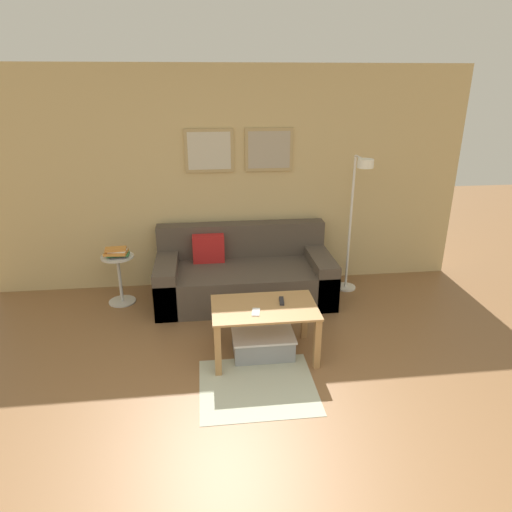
% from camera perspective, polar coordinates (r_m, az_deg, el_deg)
% --- Properties ---
extents(ground_plane, '(16.00, 16.00, 0.00)m').
position_cam_1_polar(ground_plane, '(3.18, 1.27, -27.45)').
color(ground_plane, brown).
extents(wall_back, '(5.60, 0.09, 2.55)m').
position_cam_1_polar(wall_back, '(5.41, -3.36, 9.45)').
color(wall_back, tan).
rests_on(wall_back, ground_plane).
extents(area_rug, '(0.96, 0.84, 0.01)m').
position_cam_1_polar(area_rug, '(3.94, 0.19, -15.96)').
color(area_rug, '#B2B79E').
rests_on(area_rug, ground_plane).
extents(couch, '(1.97, 0.94, 0.80)m').
position_cam_1_polar(couch, '(5.26, -1.56, -2.41)').
color(couch, '#4C4238').
rests_on(couch, ground_plane).
extents(coffee_table, '(0.94, 0.58, 0.50)m').
position_cam_1_polar(coffee_table, '(4.12, 1.04, -7.54)').
color(coffee_table, '#AD7F4C').
rests_on(coffee_table, ground_plane).
extents(storage_bin, '(0.57, 0.44, 0.21)m').
position_cam_1_polar(storage_bin, '(4.31, 0.84, -10.69)').
color(storage_bin, gray).
rests_on(storage_bin, ground_plane).
extents(floor_lamp, '(0.24, 0.53, 1.62)m').
position_cam_1_polar(floor_lamp, '(5.19, 12.44, 5.68)').
color(floor_lamp, white).
rests_on(floor_lamp, ground_plane).
extents(side_table, '(0.36, 0.36, 0.56)m').
position_cam_1_polar(side_table, '(5.33, -16.71, -2.27)').
color(side_table, silver).
rests_on(side_table, ground_plane).
extents(book_stack, '(0.26, 0.20, 0.10)m').
position_cam_1_polar(book_stack, '(5.22, -17.02, 0.44)').
color(book_stack, '#4C4C51').
rests_on(book_stack, side_table).
extents(remote_control, '(0.06, 0.15, 0.02)m').
position_cam_1_polar(remote_control, '(4.16, 3.21, -5.63)').
color(remote_control, '#232328').
rests_on(remote_control, coffee_table).
extents(cell_phone, '(0.09, 0.15, 0.01)m').
position_cam_1_polar(cell_phone, '(3.98, -0.01, -7.01)').
color(cell_phone, silver).
rests_on(cell_phone, coffee_table).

